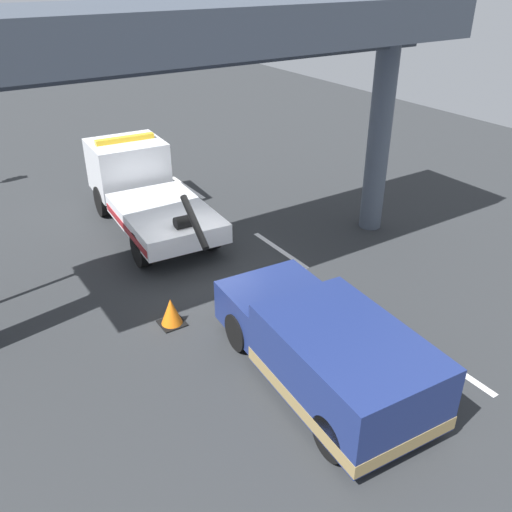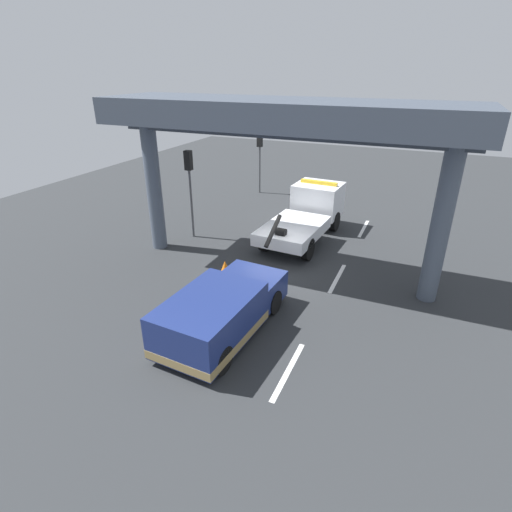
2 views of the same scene
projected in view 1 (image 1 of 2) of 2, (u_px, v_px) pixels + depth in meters
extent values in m
cube|color=#2D3033|center=(203.00, 276.00, 14.84)|extent=(60.00, 40.00, 0.10)
cube|color=silver|center=(443.00, 360.00, 11.63)|extent=(2.60, 0.16, 0.01)
cube|color=silver|center=(280.00, 250.00, 16.04)|extent=(2.60, 0.16, 0.01)
cube|color=silver|center=(187.00, 187.00, 20.46)|extent=(2.60, 0.16, 0.01)
cube|color=white|center=(165.00, 217.00, 15.85)|extent=(3.99, 2.65, 0.55)
cube|color=white|center=(128.00, 166.00, 18.14)|extent=(2.20, 2.44, 1.65)
cube|color=black|center=(121.00, 150.00, 18.44)|extent=(0.21, 2.21, 0.66)
cube|color=maroon|center=(125.00, 229.00, 15.38)|extent=(3.64, 0.27, 0.20)
cylinder|color=black|center=(194.00, 222.00, 13.82)|extent=(1.42, 0.27, 1.07)
cylinder|color=black|center=(183.00, 222.00, 14.60)|extent=(0.39, 0.47, 0.36)
cube|color=yellow|center=(125.00, 139.00, 17.71)|extent=(0.37, 1.93, 0.16)
cylinder|color=black|center=(102.00, 201.00, 18.01)|extent=(1.02, 0.39, 1.00)
cylinder|color=black|center=(162.00, 190.00, 18.90)|extent=(1.02, 0.39, 1.00)
cylinder|color=black|center=(141.00, 249.00, 15.02)|extent=(1.02, 0.39, 1.00)
cylinder|color=black|center=(210.00, 233.00, 15.92)|extent=(1.02, 0.39, 1.00)
cube|color=navy|center=(346.00, 364.00, 10.13)|extent=(3.60, 2.43, 1.35)
cube|color=navy|center=(274.00, 305.00, 12.22)|extent=(1.87, 2.22, 0.95)
cube|color=black|center=(295.00, 305.00, 11.33)|extent=(0.19, 1.94, 0.59)
cube|color=#9E8451|center=(344.00, 384.00, 10.37)|extent=(3.62, 2.44, 0.28)
cylinder|color=black|center=(239.00, 332.00, 11.83)|extent=(0.86, 0.34, 0.84)
cylinder|color=black|center=(312.00, 307.00, 12.65)|extent=(0.86, 0.34, 0.84)
cylinder|color=black|center=(332.00, 436.00, 9.22)|extent=(0.86, 0.34, 0.84)
cylinder|color=black|center=(417.00, 397.00, 10.05)|extent=(0.86, 0.34, 0.84)
cylinder|color=#4C5666|center=(379.00, 138.00, 16.13)|extent=(0.67, 0.67, 5.75)
cube|color=#414956|center=(194.00, 27.00, 11.68)|extent=(3.60, 13.84, 0.98)
cube|color=#353C47|center=(196.00, 60.00, 12.00)|extent=(0.50, 13.44, 0.36)
cone|color=orange|center=(171.00, 312.00, 12.63)|extent=(0.52, 0.52, 0.68)
cube|color=black|center=(172.00, 323.00, 12.79)|extent=(0.57, 0.57, 0.03)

